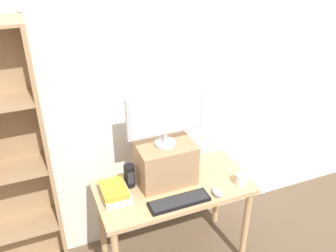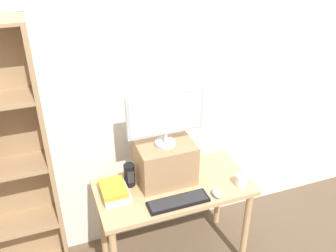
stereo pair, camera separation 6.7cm
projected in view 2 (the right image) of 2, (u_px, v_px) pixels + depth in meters
back_wall at (154, 93)px, 2.82m from camera, size 7.00×0.08×2.60m
desk at (173, 196)px, 2.80m from camera, size 1.13×0.57×0.74m
bookshelf_unit at (0, 167)px, 2.50m from camera, size 0.62×0.28×1.98m
riser_box at (165, 162)px, 2.73m from camera, size 0.41×0.30×0.31m
computer_monitor at (165, 116)px, 2.54m from camera, size 0.55×0.15×0.40m
keyboard at (178, 202)px, 2.57m from camera, size 0.43×0.13×0.02m
computer_mouse at (216, 193)px, 2.64m from camera, size 0.06×0.10×0.04m
book_stack at (114, 191)px, 2.63m from camera, size 0.19×0.26×0.09m
coffee_mug at (242, 181)px, 2.73m from camera, size 0.11×0.08×0.09m
desk_speaker at (129, 175)px, 2.71m from camera, size 0.08×0.08×0.18m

